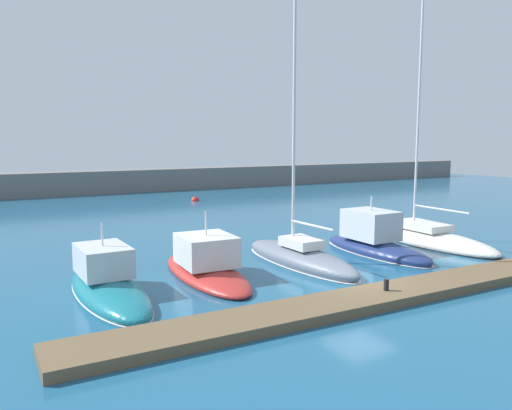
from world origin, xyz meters
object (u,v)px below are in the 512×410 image
(sailboat_slate_third, at_px, (300,256))
(sailboat_ivory_fifth, at_px, (424,238))
(motorboat_navy_fourth, at_px, (374,241))
(motorboat_teal_nearest, at_px, (108,285))
(dock_bollard, at_px, (386,285))
(motorboat_red_second, at_px, (206,265))
(mooring_buoy_red, at_px, (195,201))

(sailboat_slate_third, height_order, sailboat_ivory_fifth, sailboat_ivory_fifth)
(sailboat_ivory_fifth, bearing_deg, motorboat_navy_fourth, 99.93)
(motorboat_teal_nearest, xyz_separation_m, sailboat_ivory_fifth, (18.91, 1.31, -0.14))
(dock_bollard, bearing_deg, motorboat_teal_nearest, 147.88)
(motorboat_red_second, relative_size, dock_bollard, 18.42)
(motorboat_teal_nearest, distance_m, motorboat_navy_fourth, 14.33)
(sailboat_ivory_fifth, distance_m, mooring_buoy_red, 25.75)
(motorboat_teal_nearest, bearing_deg, sailboat_ivory_fifth, -87.60)
(motorboat_navy_fourth, bearing_deg, sailboat_ivory_fifth, -82.09)
(motorboat_red_second, xyz_separation_m, sailboat_slate_third, (4.95, -0.17, -0.10))
(motorboat_teal_nearest, xyz_separation_m, dock_bollard, (9.19, -5.77, 0.17))
(motorboat_navy_fourth, xyz_separation_m, sailboat_ivory_fifth, (4.59, 0.72, -0.35))
(motorboat_teal_nearest, xyz_separation_m, motorboat_red_second, (4.50, 0.70, 0.08))
(motorboat_navy_fourth, distance_m, mooring_buoy_red, 26.11)
(motorboat_navy_fourth, relative_size, sailboat_ivory_fifth, 0.41)
(mooring_buoy_red, bearing_deg, sailboat_slate_third, -101.19)
(sailboat_slate_third, xyz_separation_m, sailboat_ivory_fifth, (9.47, 0.78, -0.12))
(sailboat_slate_third, bearing_deg, motorboat_red_second, 85.73)
(motorboat_teal_nearest, xyz_separation_m, mooring_buoy_red, (14.62, 26.70, -0.41))
(sailboat_ivory_fifth, height_order, dock_bollard, sailboat_ivory_fifth)
(sailboat_ivory_fifth, bearing_deg, dock_bollard, 127.13)
(sailboat_ivory_fifth, relative_size, mooring_buoy_red, 21.85)
(motorboat_red_second, height_order, sailboat_slate_third, sailboat_slate_third)
(motorboat_teal_nearest, relative_size, sailboat_slate_third, 0.46)
(motorboat_navy_fourth, height_order, sailboat_ivory_fifth, sailboat_ivory_fifth)
(motorboat_red_second, xyz_separation_m, motorboat_navy_fourth, (9.82, -0.11, 0.13))
(motorboat_teal_nearest, bearing_deg, motorboat_navy_fourth, -89.20)
(motorboat_teal_nearest, height_order, sailboat_slate_third, sailboat_slate_third)
(mooring_buoy_red, height_order, dock_bollard, dock_bollard)
(sailboat_slate_third, distance_m, mooring_buoy_red, 26.68)
(motorboat_teal_nearest, height_order, sailboat_ivory_fifth, sailboat_ivory_fifth)
(sailboat_slate_third, xyz_separation_m, mooring_buoy_red, (5.18, 26.17, -0.40))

